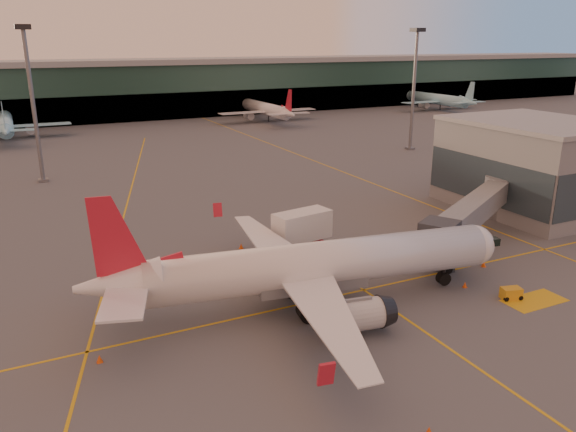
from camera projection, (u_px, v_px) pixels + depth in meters
name	position (u px, v px, depth m)	size (l,w,h in m)	color
ground	(347.00, 323.00, 48.17)	(600.00, 600.00, 0.00)	#4C4F54
taxi_markings	(146.00, 204.00, 83.14)	(100.12, 173.00, 0.01)	gold
terminal	(95.00, 91.00, 166.85)	(400.00, 20.00, 17.60)	#19382D
gate_building	(534.00, 165.00, 79.29)	(18.40, 22.40, 12.60)	slate
mast_west_near	(32.00, 93.00, 91.74)	(2.40, 2.40, 25.60)	slate
mast_east_near	(414.00, 81.00, 119.93)	(2.40, 2.40, 25.60)	slate
distant_aircraft_row	(25.00, 137.00, 140.28)	(290.00, 34.00, 13.00)	#93DCF7
main_airplane	(309.00, 267.00, 50.12)	(39.00, 35.34, 11.80)	white
jet_bridge	(478.00, 209.00, 66.67)	(24.87, 15.80, 5.85)	slate
catering_truck	(303.00, 230.00, 62.74)	(6.85, 3.77, 5.04)	red
gpu_cart	(511.00, 293.00, 52.56)	(2.10, 1.58, 1.10)	gold
pushback_tug	(438.00, 255.00, 61.33)	(4.05, 2.76, 1.90)	black
cone_nose	(484.00, 264.00, 60.05)	(0.50, 0.50, 0.64)	#ED500C
cone_tail	(99.00, 359.00, 42.26)	(0.48, 0.48, 0.62)	#ED500C
cone_wing_right	(429.00, 431.00, 34.53)	(0.43, 0.43, 0.55)	#ED500C
cone_wing_left	(241.00, 246.00, 65.26)	(0.50, 0.50, 0.64)	#ED500C
cone_fwd	(465.00, 285.00, 55.06)	(0.45, 0.45, 0.57)	#ED500C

